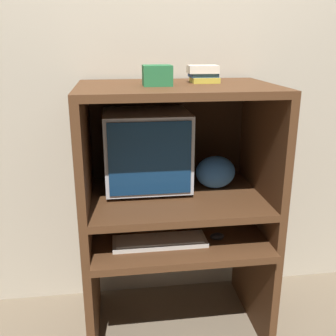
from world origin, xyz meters
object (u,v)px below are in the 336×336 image
(book_stack, at_px, (203,74))
(storage_box, at_px, (157,75))
(mouse, at_px, (217,236))
(snack_bag, at_px, (215,172))
(crt_monitor, at_px, (147,150))
(keyboard, at_px, (160,241))

(book_stack, relative_size, storage_box, 1.12)
(mouse, xyz_separation_m, snack_bag, (0.04, 0.24, 0.27))
(crt_monitor, relative_size, snack_bag, 2.05)
(crt_monitor, distance_m, mouse, 0.58)
(mouse, distance_m, snack_bag, 0.36)
(mouse, relative_size, storage_box, 0.54)
(crt_monitor, relative_size, book_stack, 2.93)
(keyboard, xyz_separation_m, snack_bag, (0.34, 0.24, 0.27))
(book_stack, bearing_deg, keyboard, -136.59)
(crt_monitor, distance_m, keyboard, 0.49)
(crt_monitor, distance_m, snack_bag, 0.40)
(book_stack, distance_m, storage_box, 0.27)
(storage_box, bearing_deg, crt_monitor, 106.55)
(mouse, xyz_separation_m, book_stack, (-0.04, 0.24, 0.79))
(keyboard, bearing_deg, mouse, 0.60)
(keyboard, height_order, mouse, mouse)
(snack_bag, bearing_deg, book_stack, 177.92)
(snack_bag, xyz_separation_m, storage_box, (-0.33, -0.11, 0.53))
(keyboard, bearing_deg, crt_monitor, 97.09)
(crt_monitor, bearing_deg, keyboard, -82.91)
(crt_monitor, relative_size, keyboard, 0.95)
(crt_monitor, bearing_deg, storage_box, -73.45)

